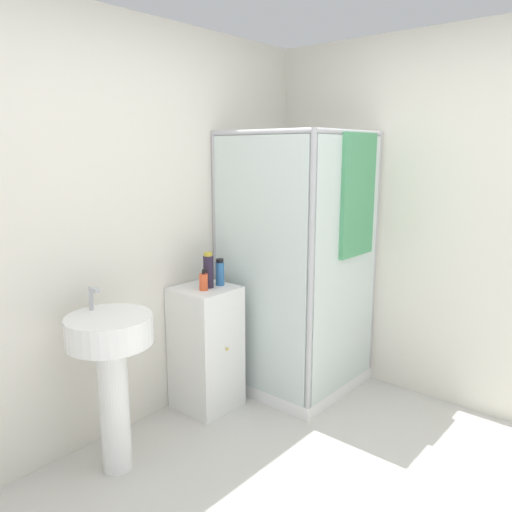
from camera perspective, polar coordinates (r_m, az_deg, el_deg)
wall_back at (r=3.05m, az=-16.50°, el=2.53°), size 6.40×0.06×2.50m
wall_right at (r=3.47m, az=26.23°, el=2.88°), size 0.06×6.40×2.50m
shower_enclosure at (r=3.66m, az=5.14°, el=-7.08°), size 0.85×0.88×1.86m
vanity_cabinet at (r=3.44m, az=-5.72°, el=-10.38°), size 0.38×0.40×0.84m
sink at (r=2.80m, az=-16.21°, el=-11.31°), size 0.45×0.45×1.02m
soap_dispenser at (r=3.22m, az=-6.02°, el=-2.93°), size 0.06×0.06×0.14m
shampoo_bottle_tall_black at (r=3.27m, az=-5.47°, el=-1.65°), size 0.07×0.07×0.24m
shampoo_bottle_blue at (r=3.32m, az=-4.15°, el=-1.89°), size 0.06×0.06×0.18m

